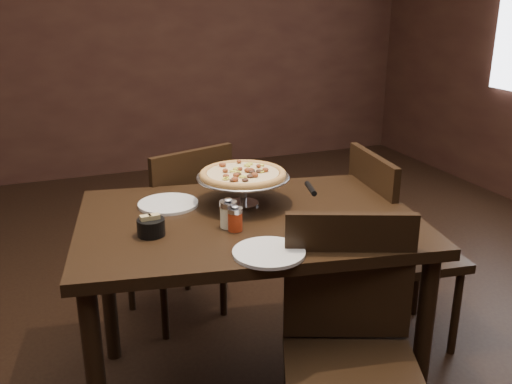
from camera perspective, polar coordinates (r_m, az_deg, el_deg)
name	(u,v)px	position (r m, az deg, el deg)	size (l,w,h in m)	color
room	(246,67)	(2.06, -1.05, 12.37)	(6.04, 7.04, 2.84)	black
dining_table	(249,242)	(2.28, -0.72, -4.99)	(1.45, 1.10, 0.82)	black
pizza_stand	(243,175)	(2.32, -1.32, 1.75)	(0.38, 0.38, 0.16)	#ACADB3
parmesan_shaker	(228,213)	(2.12, -2.79, -2.15)	(0.07, 0.07, 0.11)	beige
pepper_flake_shaker	(235,218)	(2.09, -2.10, -2.66)	(0.06, 0.06, 0.10)	maroon
packet_caddy	(151,227)	(2.09, -10.47, -3.41)	(0.10, 0.10, 0.08)	black
napkin_stack	(329,230)	(2.11, 7.29, -3.78)	(0.14, 0.14, 0.02)	white
plate_left	(168,204)	(2.38, -8.77, -1.18)	(0.25, 0.25, 0.01)	silver
plate_near	(269,253)	(1.92, 1.29, -6.08)	(0.25, 0.25, 0.01)	silver
serving_spatula	(311,189)	(2.17, 5.48, 0.31)	(0.15, 0.15, 0.03)	#ACADB3
chair_far	(181,228)	(2.93, -7.49, -3.57)	(0.56, 0.56, 0.95)	black
chair_near	(351,347)	(2.01, 9.45, -15.06)	(0.58, 0.58, 0.96)	black
chair_side	(393,243)	(2.79, 13.50, -4.95)	(0.51, 0.51, 0.97)	black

